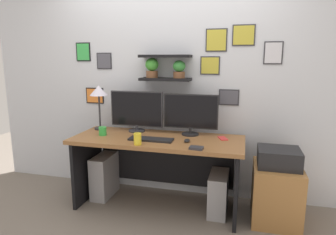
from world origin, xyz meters
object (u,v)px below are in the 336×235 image
drawer_cabinet (276,193)px  coffee_mug (103,131)px  monitor_right (191,113)px  computer_mouse (187,141)px  desk (159,155)px  printer (279,158)px  keyboard (151,139)px  cell_phone (223,138)px  water_cup (138,139)px  monitor_left (137,111)px  scissors_tray (196,148)px  desk_lamp (99,94)px  computer_tower_right (218,193)px  computer_tower_left (105,176)px

drawer_cabinet → coffee_mug: bearing=-177.9°
monitor_right → drawer_cabinet: (0.88, -0.20, -0.70)m
drawer_cabinet → computer_mouse: bearing=-173.8°
desk → coffee_mug: (-0.59, -0.10, 0.25)m
coffee_mug → drawer_cabinet: (1.76, 0.06, -0.52)m
desk → printer: 1.18m
drawer_cabinet → keyboard: bearing=-174.3°
cell_phone → water_cup: bearing=-173.9°
monitor_right → printer: (0.88, -0.20, -0.34)m
monitor_left → scissors_tray: monitor_left is taller
printer → scissors_tray: bearing=-157.8°
desk → printer: desk is taller
desk → monitor_left: (-0.30, 0.16, 0.44)m
keyboard → monitor_right: bearing=43.6°
desk_lamp → coffee_mug: size_ratio=5.56×
computer_mouse → cell_phone: (0.33, 0.21, -0.01)m
computer_mouse → cell_phone: computer_mouse is taller
desk_lamp → scissors_tray: bearing=-22.0°
monitor_right → computer_mouse: 0.36m
keyboard → printer: (1.21, 0.12, -0.12)m
monitor_right → coffee_mug: bearing=-163.5°
desk → desk_lamp: size_ratio=3.47×
monitor_left → scissors_tray: size_ratio=4.95×
printer → monitor_right: bearing=167.2°
keyboard → monitor_left: bearing=129.8°
desk_lamp → drawer_cabinet: bearing=-5.4°
scissors_tray → computer_mouse: bearing=121.1°
desk_lamp → cell_phone: 1.45m
desk → keyboard: 0.27m
computer_tower_right → drawer_cabinet: bearing=-1.4°
coffee_mug → scissors_tray: coffee_mug is taller
computer_mouse → computer_tower_left: computer_mouse is taller
cell_phone → computer_tower_right: bearing=-121.6°
water_cup → printer: water_cup is taller
coffee_mug → scissors_tray: size_ratio=0.75×
monitor_right → water_cup: bearing=-129.8°
desk → cell_phone: cell_phone is taller
desk → desk_lamp: (-0.74, 0.14, 0.61)m
cell_phone → scissors_tray: bearing=-138.3°
desk → desk_lamp: 0.97m
keyboard → cell_phone: (0.68, 0.24, -0.01)m
drawer_cabinet → computer_tower_right: size_ratio=1.33×
water_cup → computer_tower_left: bearing=146.2°
keyboard → desk_lamp: desk_lamp is taller
monitor_left → cell_phone: 0.98m
monitor_right → computer_mouse: bearing=-85.8°
monitor_right → computer_mouse: size_ratio=6.39×
keyboard → scissors_tray: 0.51m
monitor_left → cell_phone: (0.95, -0.08, -0.23)m
cell_phone → computer_tower_right: (-0.02, -0.10, -0.55)m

